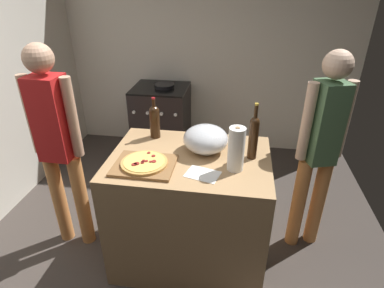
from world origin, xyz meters
TOP-DOWN VIEW (x-y plane):
  - ground_plane at (0.00, 1.31)m, footprint 3.83×3.22m
  - kitchen_wall_rear at (0.00, 2.67)m, footprint 3.83×0.10m
  - counter at (0.22, 0.64)m, footprint 1.12×0.80m
  - cutting_board at (-0.05, 0.47)m, footprint 0.40×0.32m
  - pizza at (-0.05, 0.47)m, footprint 0.31×0.31m
  - mixing_bowl at (0.32, 0.74)m, footprint 0.32×0.32m
  - paper_towel_roll at (0.54, 0.53)m, footprint 0.11×0.11m
  - wine_bottle_clear at (-0.09, 0.91)m, footprint 0.08×0.08m
  - wine_bottle_dark at (0.65, 0.70)m, footprint 0.07×0.07m
  - recipe_sheet at (0.34, 0.44)m, footprint 0.24×0.20m
  - stove at (-0.40, 2.27)m, footprint 0.65×0.60m
  - person_in_stripes at (-0.78, 0.66)m, footprint 0.40×0.20m
  - person_in_red at (1.15, 0.93)m, footprint 0.35×0.25m

SIDE VIEW (x-z plane):
  - ground_plane at x=0.00m, z-range -0.02..0.00m
  - stove at x=-0.40m, z-range -0.02..0.91m
  - counter at x=0.22m, z-range 0.00..0.93m
  - recipe_sheet at x=0.34m, z-range 0.93..0.93m
  - person_in_red at x=1.15m, z-range 0.12..1.75m
  - cutting_board at x=-0.05m, z-range 0.93..0.95m
  - pizza at x=-0.05m, z-range 0.94..0.97m
  - person_in_stripes at x=-0.78m, z-range 0.13..1.81m
  - mixing_bowl at x=0.32m, z-range 0.93..1.12m
  - wine_bottle_clear at x=-0.09m, z-range 0.91..1.23m
  - paper_towel_roll at x=0.54m, z-range 0.92..1.22m
  - wine_bottle_dark at x=0.65m, z-range 0.90..1.30m
  - kitchen_wall_rear at x=0.00m, z-range 0.00..2.60m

